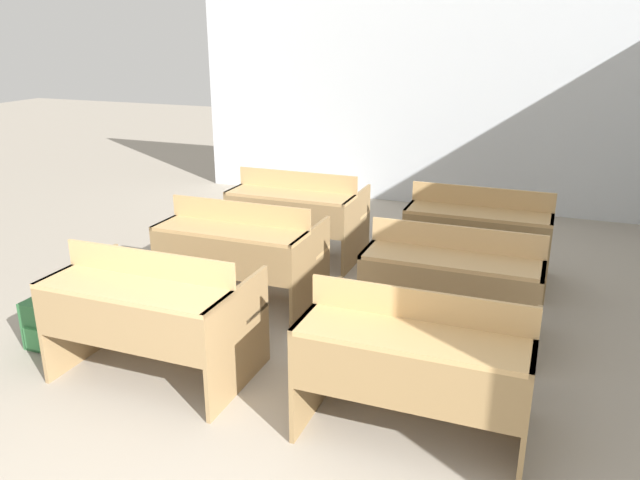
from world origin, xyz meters
The scene contains 8 objects.
wall_back centered at (0.00, 6.64, 1.46)m, with size 6.73×0.06×2.92m.
bench_front_left centered at (-0.95, 1.67, 0.48)m, with size 1.26×0.82×0.89m.
bench_front_right centered at (0.82, 1.68, 0.48)m, with size 1.26×0.82×0.89m.
bench_second_left centered at (-0.96, 2.93, 0.48)m, with size 1.26×0.82×0.89m.
bench_second_right centered at (0.81, 2.91, 0.48)m, with size 1.26×0.82×0.89m.
bench_third_left centered at (-0.96, 4.13, 0.48)m, with size 1.26×0.82×0.89m.
bench_third_right centered at (0.83, 4.15, 0.48)m, with size 1.26×0.82×0.89m.
schoolbag centered at (-1.89, 1.73, 0.18)m, with size 0.35×0.29×0.36m.
Camera 1 is at (1.42, -1.40, 2.24)m, focal length 35.00 mm.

